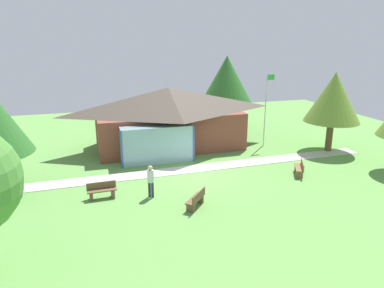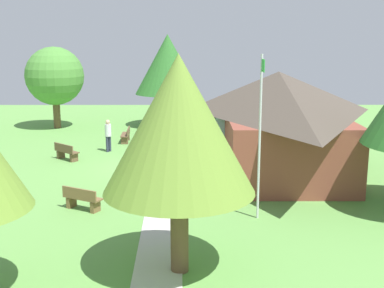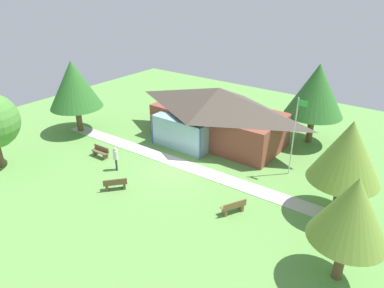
{
  "view_description": "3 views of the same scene",
  "coord_description": "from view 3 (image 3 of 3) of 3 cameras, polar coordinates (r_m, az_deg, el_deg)",
  "views": [
    {
      "loc": [
        -6.46,
        -19.57,
        8.03
      ],
      "look_at": [
        0.24,
        2.35,
        1.24
      ],
      "focal_mm": 33.87,
      "sensor_mm": 36.0,
      "label": 1
    },
    {
      "loc": [
        22.72,
        2.08,
        6.12
      ],
      "look_at": [
        -0.48,
        2.14,
        1.06
      ],
      "focal_mm": 46.43,
      "sensor_mm": 36.0,
      "label": 2
    },
    {
      "loc": [
        13.66,
        -16.5,
        12.34
      ],
      "look_at": [
        -0.41,
        2.55,
        0.99
      ],
      "focal_mm": 32.54,
      "sensor_mm": 36.0,
      "label": 3
    }
  ],
  "objects": [
    {
      "name": "ground_plane",
      "position": [
        24.72,
        -2.77,
        -4.37
      ],
      "size": [
        44.0,
        44.0,
        0.0
      ],
      "primitive_type": "plane",
      "color": "#609947"
    },
    {
      "name": "bench_mid_left",
      "position": [
        27.25,
        -14.76,
        -1.28
      ],
      "size": [
        1.52,
        0.5,
        0.84
      ],
      "rotation": [
        0.0,
        0.0,
        3.18
      ],
      "color": "brown",
      "rests_on": "ground_plane"
    },
    {
      "name": "tree_west_hedge",
      "position": [
        31.25,
        -18.79,
        9.21
      ],
      "size": [
        4.45,
        4.45,
        6.25
      ],
      "color": "brown",
      "rests_on": "ground_plane"
    },
    {
      "name": "tree_east_hedge",
      "position": [
        20.36,
        24.17,
        -1.18
      ],
      "size": [
        3.9,
        3.9,
        5.72
      ],
      "color": "brown",
      "rests_on": "ground_plane"
    },
    {
      "name": "tree_far_east",
      "position": [
        15.94,
        24.77,
        -9.82
      ],
      "size": [
        3.33,
        3.33,
        5.26
      ],
      "color": "brown",
      "rests_on": "ground_plane"
    },
    {
      "name": "pavilion",
      "position": [
        28.4,
        4.06,
        4.94
      ],
      "size": [
        11.52,
        6.81,
        4.51
      ],
      "color": "brown",
      "rests_on": "ground_plane"
    },
    {
      "name": "bench_front_center",
      "position": [
        22.92,
        -12.45,
        -6.46
      ],
      "size": [
        1.31,
        1.42,
        0.84
      ],
      "rotation": [
        0.0,
        0.0,
        0.86
      ],
      "color": "brown",
      "rests_on": "ground_plane"
    },
    {
      "name": "tree_behind_pavilion_right",
      "position": [
        29.04,
        19.72,
        8.32
      ],
      "size": [
        4.56,
        4.56,
        6.51
      ],
      "color": "brown",
      "rests_on": "ground_plane"
    },
    {
      "name": "flagpole",
      "position": [
        23.89,
        16.43,
        1.66
      ],
      "size": [
        0.64,
        0.08,
        5.55
      ],
      "color": "silver",
      "rests_on": "ground_plane"
    },
    {
      "name": "bench_mid_right",
      "position": [
        20.49,
        6.82,
        -10.23
      ],
      "size": [
        1.1,
        1.53,
        0.84
      ],
      "rotation": [
        0.0,
        0.0,
        1.08
      ],
      "color": "brown",
      "rests_on": "ground_plane"
    },
    {
      "name": "footpath",
      "position": [
        25.38,
        -1.36,
        -3.45
      ],
      "size": [
        24.46,
        1.8,
        0.03
      ],
      "primitive_type": "cube",
      "rotation": [
        0.0,
        0.0,
        0.02
      ],
      "color": "#BCB7B2",
      "rests_on": "ground_plane"
    },
    {
      "name": "visitor_strolling_lawn",
      "position": [
        24.9,
        -12.4,
        -2.08
      ],
      "size": [
        0.34,
        0.34,
        1.74
      ],
      "rotation": [
        0.0,
        0.0,
        2.43
      ],
      "color": "#2D3347",
      "rests_on": "ground_plane"
    }
  ]
}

